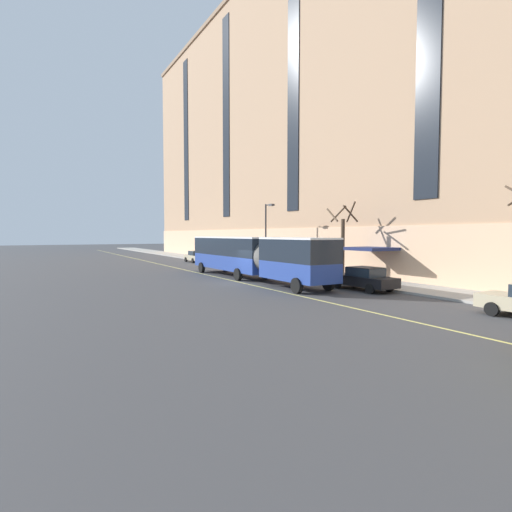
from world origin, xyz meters
The scene contains 12 objects.
ground_plane centered at (0.00, 0.00, 0.00)m, with size 260.00×260.00×0.00m, color #424244.
sidewalk centered at (8.51, 3.00, 0.07)m, with size 4.40×160.00×0.15m, color #ADA89E.
apartment_facade centered at (16.70, 0.00, 18.39)m, with size 15.20×110.00×36.81m.
city_bus centered at (1.75, 1.37, 2.04)m, with size 2.87×19.12×3.51m.
parked_car_black_0 centered at (5.20, -7.77, 0.78)m, with size 2.08×4.84×1.56m.
parked_car_red_1 centered at (5.22, 1.20, 0.78)m, with size 2.02×4.57×1.56m.
parked_car_black_2 centered at (5.19, 14.61, 0.78)m, with size 2.04×4.43×1.56m.
parked_car_champagne_4 centered at (5.26, 22.92, 0.78)m, with size 2.04×4.32×1.56m.
street_tree_mid_block centered at (8.09, -2.52, 3.29)m, with size 2.19×2.15×6.22m.
street_lamp centered at (6.92, 7.41, 4.24)m, with size 0.36×1.48×6.64m.
fire_hydrant centered at (6.82, 8.17, 0.49)m, with size 0.42×0.24×0.72m.
lane_centerline centered at (0.05, 3.00, 0.00)m, with size 0.16×140.00×0.01m, color #E0D66B.
Camera 1 is at (-14.15, -27.18, 3.73)m, focal length 28.00 mm.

